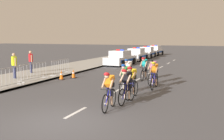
{
  "coord_description": "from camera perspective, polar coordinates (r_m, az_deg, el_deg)",
  "views": [
    {
      "loc": [
        4.87,
        -7.19,
        2.86
      ],
      "look_at": [
        -0.28,
        5.51,
        1.1
      ],
      "focal_mm": 41.72,
      "sensor_mm": 36.0,
      "label": 1
    }
  ],
  "objects": [
    {
      "name": "police_car_third",
      "position": [
        36.37,
        7.62,
        3.81
      ],
      "size": [
        2.12,
        4.46,
        1.59
      ],
      "color": "silver",
      "rests_on": "ground"
    },
    {
      "name": "spectator_middle",
      "position": [
        20.73,
        -17.39,
        2.06
      ],
      "size": [
        0.47,
        0.39,
        1.68
      ],
      "color": "#23284C",
      "rests_on": "sidewalk_slab"
    },
    {
      "name": "cyclist_eighth",
      "position": [
        17.35,
        7.07,
        0.39
      ],
      "size": [
        0.42,
        1.72,
        1.56
      ],
      "color": "black",
      "rests_on": "ground"
    },
    {
      "name": "lane_markings_centre",
      "position": [
        19.2,
        7.13,
        -1.3
      ],
      "size": [
        0.14,
        29.6,
        0.01
      ],
      "color": "white",
      "rests_on": "ground"
    },
    {
      "name": "spectator_closest",
      "position": [
        18.33,
        -20.66,
        1.28
      ],
      "size": [
        0.5,
        0.35,
        1.68
      ],
      "color": "#23284C",
      "rests_on": "sidewalk_slab"
    },
    {
      "name": "cyclist_third",
      "position": [
        12.13,
        4.33,
        -2.54
      ],
      "size": [
        0.43,
        1.72,
        1.56
      ],
      "color": "black",
      "rests_on": "ground"
    },
    {
      "name": "cyclist_fifth",
      "position": [
        14.49,
        9.29,
        -1.01
      ],
      "size": [
        0.42,
        1.72,
        1.56
      ],
      "color": "black",
      "rests_on": "ground"
    },
    {
      "name": "sidewalk_slab",
      "position": [
        24.69,
        -8.1,
        0.73
      ],
      "size": [
        4.47,
        60.0,
        0.12
      ],
      "primitive_type": "cube",
      "color": "#A3A099",
      "rests_on": "ground"
    },
    {
      "name": "cyclist_lead",
      "position": [
        10.16,
        -0.64,
        -4.45
      ],
      "size": [
        0.44,
        1.72,
        1.56
      ],
      "color": "black",
      "rests_on": "ground"
    },
    {
      "name": "kerb_edge",
      "position": [
        23.68,
        -3.59,
        0.52
      ],
      "size": [
        0.16,
        60.0,
        0.13
      ],
      "primitive_type": "cube",
      "color": "#9E9E99",
      "rests_on": "ground"
    },
    {
      "name": "police_car_nearest",
      "position": [
        26.37,
        1.88,
        2.56
      ],
      "size": [
        2.26,
        4.53,
        1.59
      ],
      "color": "silver",
      "rests_on": "ground"
    },
    {
      "name": "cyclist_second",
      "position": [
        11.18,
        3.26,
        -3.37
      ],
      "size": [
        0.45,
        1.72,
        1.56
      ],
      "color": "black",
      "rests_on": "ground"
    },
    {
      "name": "cyclist_fourth",
      "position": [
        13.13,
        2.93,
        -1.77
      ],
      "size": [
        0.42,
        1.72,
        1.56
      ],
      "color": "black",
      "rests_on": "ground"
    },
    {
      "name": "police_car_second",
      "position": [
        31.66,
        5.39,
        3.33
      ],
      "size": [
        2.0,
        4.4,
        1.59
      ],
      "color": "silver",
      "rests_on": "ground"
    },
    {
      "name": "crowd_barrier_middle",
      "position": [
        17.25,
        -16.77,
        -0.37
      ],
      "size": [
        0.66,
        2.32,
        1.07
      ],
      "color": "#B7BABF",
      "rests_on": "sidewalk_slab"
    },
    {
      "name": "cyclist_sixth",
      "position": [
        15.85,
        8.9,
        -0.29
      ],
      "size": [
        0.44,
        1.72,
        1.56
      ],
      "color": "black",
      "rests_on": "ground"
    },
    {
      "name": "traffic_cone_mid",
      "position": [
        17.74,
        -11.04,
        -1.08
      ],
      "size": [
        0.36,
        0.36,
        0.64
      ],
      "color": "black",
      "rests_on": "ground"
    },
    {
      "name": "traffic_cone_near",
      "position": [
        18.26,
        -8.46,
        -0.79
      ],
      "size": [
        0.36,
        0.36,
        0.64
      ],
      "color": "black",
      "rests_on": "ground"
    },
    {
      "name": "ground_plane",
      "position": [
        9.14,
        -11.63,
        -11.05
      ],
      "size": [
        160.0,
        160.0,
        0.0
      ],
      "primitive_type": "plane",
      "color": "#4C4C51"
    },
    {
      "name": "crowd_barrier_front",
      "position": [
        15.14,
        -22.24,
        -1.64
      ],
      "size": [
        0.59,
        2.32,
        1.07
      ],
      "color": "#B7BABF",
      "rests_on": "sidewalk_slab"
    },
    {
      "name": "crowd_barrier_rear",
      "position": [
        19.5,
        -11.21,
        0.66
      ],
      "size": [
        0.6,
        2.32,
        1.07
      ],
      "color": "#B7BABF",
      "rests_on": "sidewalk_slab"
    },
    {
      "name": "cyclist_seventh",
      "position": [
        15.99,
        3.56,
        -0.15
      ],
      "size": [
        0.45,
        1.72,
        1.56
      ],
      "color": "black",
      "rests_on": "ground"
    },
    {
      "name": "police_car_furthest",
      "position": [
        41.11,
        9.33,
        4.17
      ],
      "size": [
        2.15,
        4.47,
        1.59
      ],
      "color": "white",
      "rests_on": "ground"
    }
  ]
}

